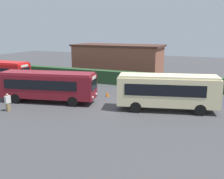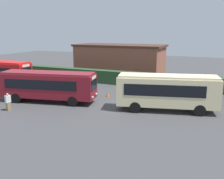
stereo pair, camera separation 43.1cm
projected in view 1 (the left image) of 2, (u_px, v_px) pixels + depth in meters
The scene contains 8 objects.
ground_plane at pixel (120, 107), 25.52m from camera, with size 104.84×104.84×0.00m, color #424244.
bus_maroon at pixel (48, 85), 26.85m from camera, with size 10.00×4.43×3.09m.
bus_cream at pixel (168, 90), 23.95m from camera, with size 9.25×4.46×3.31m.
person_left at pixel (8, 102), 24.04m from camera, with size 0.35×0.54×1.64m.
person_center at pixel (63, 87), 29.73m from camera, with size 0.41×0.51×1.78m.
hedge_row at pixel (148, 80), 34.22m from camera, with size 64.42×1.36×1.79m, color #284928.
depot_building at pixel (118, 60), 41.96m from camera, with size 14.00×6.02×4.97m.
traffic_cone at pixel (107, 94), 29.39m from camera, with size 0.36×0.36×0.60m, color orange.
Camera 1 is at (8.91, -22.85, 7.29)m, focal length 42.56 mm.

